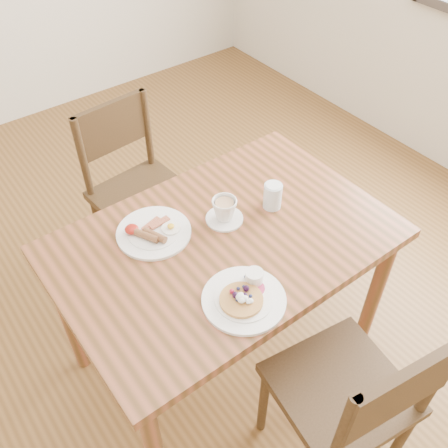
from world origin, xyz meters
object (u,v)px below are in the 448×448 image
Objects in this scene: dining_table at (224,257)px; water_glass at (273,196)px; pancake_plate at (245,297)px; breakfast_plate at (153,232)px; chair_near at (353,397)px; chair_far at (136,185)px; teacup_saucer at (224,211)px.

water_glass is at bearing 5.91° from dining_table.
pancake_plate is 1.00× the size of breakfast_plate.
chair_near is 3.26× the size of pancake_plate.
chair_far is at bearing 87.79° from dining_table.
dining_table is 0.29m from water_glass.
water_glass is (0.22, -0.71, 0.31)m from chair_far.
dining_table is 4.44× the size of breakfast_plate.
water_glass is (0.44, -0.14, 0.04)m from breakfast_plate.
breakfast_plate is at bearing 161.95° from water_glass.
chair_far is (0.03, 0.74, -0.16)m from dining_table.
breakfast_plate is 0.27m from teacup_saucer.
teacup_saucer is (0.17, 0.33, 0.03)m from pancake_plate.
pancake_plate is 0.38m from teacup_saucer.
breakfast_plate is (-0.08, 0.43, -0.00)m from pancake_plate.
chair_near is 0.75m from water_glass.
teacup_saucer is at bearing 97.89° from chair_near.
breakfast_plate is (-0.19, 0.17, 0.11)m from dining_table.
chair_near is at bearing -66.38° from pancake_plate.
water_glass reaches higher than breakfast_plate.
chair_far is 0.81m from water_glass.
chair_near is at bearing -85.40° from dining_table.
chair_far is at bearing 99.51° from chair_near.
chair_near reaches higher than dining_table.
dining_table is 1.36× the size of chair_far.
chair_near reaches higher than breakfast_plate.
teacup_saucer is 1.37× the size of water_glass.
chair_near reaches higher than teacup_saucer.
dining_table is 0.17m from teacup_saucer.
chair_near is at bearing 85.76° from chair_far.
chair_far reaches higher than water_glass.
chair_far is (-0.02, 1.37, 0.00)m from chair_near.
teacup_saucer is at bearing -20.35° from breakfast_plate.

